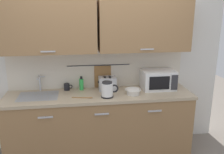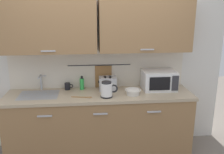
{
  "view_description": "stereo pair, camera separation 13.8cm",
  "coord_description": "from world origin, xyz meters",
  "px_view_note": "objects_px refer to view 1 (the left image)",
  "views": [
    {
      "loc": [
        -0.26,
        -2.81,
        2.02
      ],
      "look_at": [
        0.18,
        0.33,
        1.12
      ],
      "focal_mm": 39.12,
      "sensor_mm": 36.0,
      "label": 1
    },
    {
      "loc": [
        -0.12,
        -2.83,
        2.02
      ],
      "look_at": [
        0.18,
        0.33,
        1.12
      ],
      "focal_mm": 39.12,
      "sensor_mm": 36.0,
      "label": 2
    }
  ],
  "objects_px": {
    "mug_near_sink": "(67,87)",
    "wooden_spoon": "(85,98)",
    "dish_soap_bottle": "(81,84)",
    "toaster": "(107,84)",
    "microwave": "(158,79)",
    "electric_kettle": "(107,90)",
    "mixing_bowl": "(133,91)"
  },
  "relations": [
    {
      "from": "electric_kettle",
      "to": "wooden_spoon",
      "type": "relative_size",
      "value": 0.82
    },
    {
      "from": "mug_near_sink",
      "to": "mixing_bowl",
      "type": "height_order",
      "value": "mug_near_sink"
    },
    {
      "from": "electric_kettle",
      "to": "dish_soap_bottle",
      "type": "relative_size",
      "value": 1.16
    },
    {
      "from": "mixing_bowl",
      "to": "wooden_spoon",
      "type": "xyz_separation_m",
      "value": [
        -0.65,
        -0.05,
        -0.04
      ]
    },
    {
      "from": "dish_soap_bottle",
      "to": "wooden_spoon",
      "type": "xyz_separation_m",
      "value": [
        0.04,
        -0.34,
        -0.08
      ]
    },
    {
      "from": "dish_soap_bottle",
      "to": "toaster",
      "type": "bearing_deg",
      "value": -9.5
    },
    {
      "from": "mug_near_sink",
      "to": "electric_kettle",
      "type": "bearing_deg",
      "value": -33.63
    },
    {
      "from": "microwave",
      "to": "mixing_bowl",
      "type": "relative_size",
      "value": 2.15
    },
    {
      "from": "mug_near_sink",
      "to": "dish_soap_bottle",
      "type": "bearing_deg",
      "value": -4.27
    },
    {
      "from": "microwave",
      "to": "electric_kettle",
      "type": "bearing_deg",
      "value": -161.93
    },
    {
      "from": "dish_soap_bottle",
      "to": "mug_near_sink",
      "type": "xyz_separation_m",
      "value": [
        -0.2,
        0.02,
        -0.04
      ]
    },
    {
      "from": "microwave",
      "to": "mug_near_sink",
      "type": "bearing_deg",
      "value": 175.26
    },
    {
      "from": "mug_near_sink",
      "to": "wooden_spoon",
      "type": "relative_size",
      "value": 0.44
    },
    {
      "from": "microwave",
      "to": "electric_kettle",
      "type": "xyz_separation_m",
      "value": [
        -0.76,
        -0.25,
        -0.03
      ]
    },
    {
      "from": "microwave",
      "to": "toaster",
      "type": "bearing_deg",
      "value": 177.53
    },
    {
      "from": "electric_kettle",
      "to": "toaster",
      "type": "distance_m",
      "value": 0.28
    },
    {
      "from": "dish_soap_bottle",
      "to": "mixing_bowl",
      "type": "height_order",
      "value": "dish_soap_bottle"
    },
    {
      "from": "toaster",
      "to": "wooden_spoon",
      "type": "bearing_deg",
      "value": -139.67
    },
    {
      "from": "electric_kettle",
      "to": "wooden_spoon",
      "type": "distance_m",
      "value": 0.31
    },
    {
      "from": "mug_near_sink",
      "to": "microwave",
      "type": "bearing_deg",
      "value": -4.74
    },
    {
      "from": "toaster",
      "to": "wooden_spoon",
      "type": "distance_m",
      "value": 0.44
    },
    {
      "from": "mug_near_sink",
      "to": "mixing_bowl",
      "type": "xyz_separation_m",
      "value": [
        0.89,
        -0.3,
        -0.0
      ]
    },
    {
      "from": "microwave",
      "to": "electric_kettle",
      "type": "relative_size",
      "value": 2.03
    },
    {
      "from": "electric_kettle",
      "to": "dish_soap_bottle",
      "type": "bearing_deg",
      "value": 134.18
    },
    {
      "from": "dish_soap_bottle",
      "to": "mixing_bowl",
      "type": "xyz_separation_m",
      "value": [
        0.68,
        -0.29,
        -0.04
      ]
    },
    {
      "from": "microwave",
      "to": "toaster",
      "type": "xyz_separation_m",
      "value": [
        -0.73,
        0.03,
        -0.04
      ]
    },
    {
      "from": "electric_kettle",
      "to": "mixing_bowl",
      "type": "distance_m",
      "value": 0.36
    },
    {
      "from": "toaster",
      "to": "microwave",
      "type": "bearing_deg",
      "value": -2.47
    },
    {
      "from": "mixing_bowl",
      "to": "electric_kettle",
      "type": "bearing_deg",
      "value": -171.88
    },
    {
      "from": "mug_near_sink",
      "to": "toaster",
      "type": "relative_size",
      "value": 0.47
    },
    {
      "from": "toaster",
      "to": "electric_kettle",
      "type": "bearing_deg",
      "value": -96.57
    },
    {
      "from": "microwave",
      "to": "dish_soap_bottle",
      "type": "bearing_deg",
      "value": 175.17
    }
  ]
}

